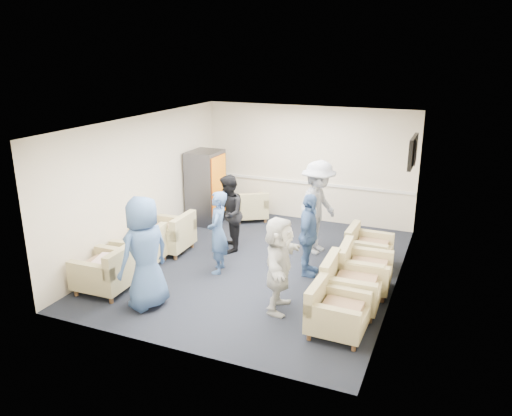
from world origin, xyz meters
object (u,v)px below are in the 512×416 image
at_px(armchair_right_midfar, 361,271).
at_px(person_back_right, 318,208).
at_px(armchair_right_near, 334,313).
at_px(armchair_right_midnear, 348,287).
at_px(person_back_left, 228,214).
at_px(person_mid_right, 309,235).
at_px(vending_machine, 206,187).
at_px(armchair_left_near, 108,272).
at_px(person_front_left, 145,253).
at_px(armchair_left_far, 171,236).
at_px(armchair_right_far, 366,249).
at_px(person_mid_left, 218,232).
at_px(armchair_left_mid, 143,249).
at_px(person_front_right, 279,264).
at_px(armchair_corner, 251,208).

relative_size(armchair_right_midfar, person_back_right, 0.47).
bearing_deg(armchair_right_near, armchair_right_midnear, 0.88).
distance_m(person_back_left, person_mid_right, 1.88).
bearing_deg(person_mid_right, person_back_right, 3.51).
bearing_deg(vending_machine, armchair_left_near, -87.63).
distance_m(armchair_right_near, person_back_left, 3.57).
bearing_deg(person_front_left, armchair_right_near, 114.26).
xyz_separation_m(armchair_left_far, armchair_right_far, (3.75, 0.85, -0.02)).
xyz_separation_m(armchair_left_far, vending_machine, (-0.19, 1.88, 0.52)).
bearing_deg(person_mid_left, armchair_left_far, -126.07).
bearing_deg(armchair_right_midfar, person_back_right, 38.54).
relative_size(armchair_right_far, person_mid_left, 0.53).
height_order(armchair_right_near, person_front_left, person_front_left).
xyz_separation_m(person_back_left, person_back_right, (1.67, 0.61, 0.16)).
bearing_deg(armchair_right_midnear, armchair_left_mid, 86.73).
height_order(armchair_left_far, armchair_right_near, armchair_left_far).
relative_size(armchair_right_near, person_mid_left, 0.53).
bearing_deg(person_front_right, person_back_right, -6.42).
xyz_separation_m(armchair_right_far, armchair_corner, (-3.05, 1.58, -0.01)).
distance_m(person_mid_left, person_mid_right, 1.63).
bearing_deg(armchair_right_near, armchair_left_mid, 78.24).
height_order(armchair_right_midfar, person_back_right, person_back_right).
bearing_deg(person_back_left, person_front_left, -27.78).
height_order(armchair_left_near, armchair_right_midfar, armchair_left_near).
xyz_separation_m(armchair_left_mid, vending_machine, (-0.07, 2.67, 0.53)).
distance_m(armchair_right_midfar, armchair_corner, 4.12).
bearing_deg(person_back_right, armchair_right_far, -91.95).
bearing_deg(person_mid_left, person_front_right, 43.13).
bearing_deg(person_back_right, armchair_left_mid, 136.06).
bearing_deg(person_back_left, armchair_right_midfar, 52.27).
relative_size(armchair_left_mid, armchair_right_far, 1.12).
xyz_separation_m(person_front_left, person_mid_left, (0.45, 1.60, -0.14)).
bearing_deg(person_front_right, person_mid_left, 50.15).
relative_size(person_back_left, person_front_right, 1.02).
bearing_deg(armchair_corner, vending_machine, 0.01).
height_order(armchair_left_far, armchair_corner, armchair_left_far).
bearing_deg(person_back_left, person_mid_left, -8.60).
bearing_deg(armchair_right_midfar, armchair_right_far, 3.70).
xyz_separation_m(person_back_right, person_mid_right, (0.15, -1.09, -0.18)).
bearing_deg(person_front_left, armchair_corner, -160.66).
distance_m(armchair_left_near, person_mid_right, 3.50).
bearing_deg(armchair_right_midfar, armchair_left_near, 110.46).
height_order(armchair_right_far, person_front_left, person_front_left).
xyz_separation_m(armchair_corner, person_back_left, (0.34, -1.92, 0.47)).
xyz_separation_m(armchair_left_near, person_back_right, (2.75, 3.01, 0.60)).
bearing_deg(armchair_right_midnear, armchair_right_midfar, -7.52).
bearing_deg(armchair_right_midfar, vending_machine, 59.92).
relative_size(armchair_right_near, armchair_right_midfar, 0.91).
bearing_deg(armchair_corner, person_front_right, 87.51).
bearing_deg(armchair_right_near, person_back_left, 52.62).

